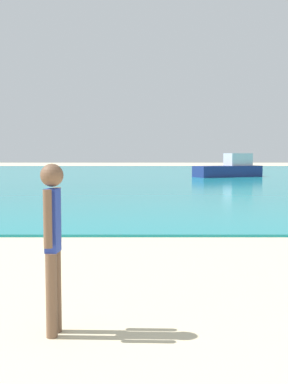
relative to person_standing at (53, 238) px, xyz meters
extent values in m
cube|color=teal|center=(1.23, 35.34, -0.91)|extent=(160.00, 60.00, 0.06)
cylinder|color=brown|center=(-0.01, -0.07, -0.53)|extent=(0.11, 0.11, 0.81)
cylinder|color=brown|center=(0.01, 0.07, -0.53)|extent=(0.11, 0.11, 0.81)
cube|color=#233899|center=(0.00, 0.00, 0.17)|extent=(0.13, 0.20, 0.60)
sphere|color=brown|center=(0.00, 0.00, 0.60)|extent=(0.22, 0.22, 0.22)
cylinder|color=brown|center=(-0.02, -0.15, 0.21)|extent=(0.08, 0.08, 0.54)
cylinder|color=brown|center=(0.02, 0.15, 0.21)|extent=(0.08, 0.08, 0.54)
cube|color=navy|center=(7.12, 30.95, -0.46)|extent=(5.40, 3.66, 0.83)
cube|color=silver|center=(7.97, 31.33, 0.42)|extent=(2.18, 1.83, 0.93)
camera|label=1|loc=(0.87, -4.44, 0.79)|focal=44.27mm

